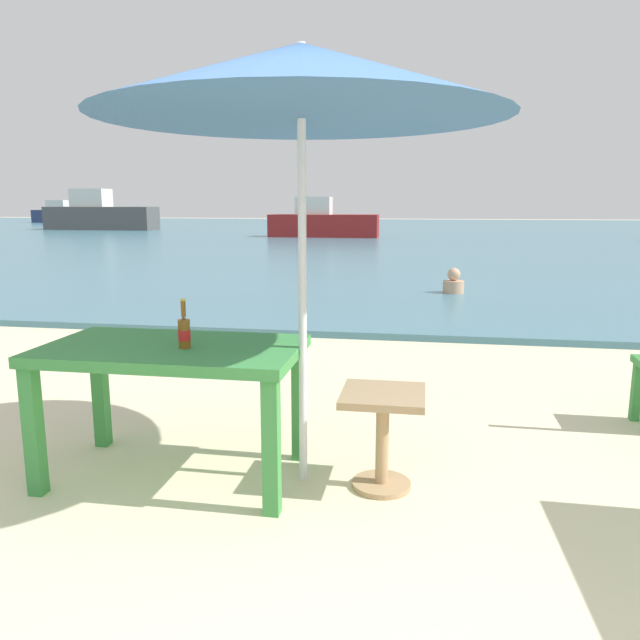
% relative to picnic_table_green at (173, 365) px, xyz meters
% --- Properties ---
extents(sea_water, '(120.00, 50.00, 0.08)m').
position_rel_picnic_table_green_xyz_m(sea_water, '(1.07, 28.68, -0.61)').
color(sea_water, teal).
rests_on(sea_water, ground_plane).
extents(picnic_table_green, '(1.40, 0.80, 0.76)m').
position_rel_picnic_table_green_xyz_m(picnic_table_green, '(0.00, 0.00, 0.00)').
color(picnic_table_green, '#3D8C42').
rests_on(picnic_table_green, ground_plane).
extents(beer_bottle_amber, '(0.07, 0.07, 0.26)m').
position_rel_picnic_table_green_xyz_m(beer_bottle_amber, '(0.10, -0.05, 0.20)').
color(beer_bottle_amber, brown).
rests_on(beer_bottle_amber, picnic_table_green).
extents(patio_umbrella, '(2.10, 2.10, 2.30)m').
position_rel_picnic_table_green_xyz_m(patio_umbrella, '(0.72, 0.07, 1.47)').
color(patio_umbrella, silver).
rests_on(patio_umbrella, ground_plane).
extents(side_table_wood, '(0.44, 0.44, 0.54)m').
position_rel_picnic_table_green_xyz_m(side_table_wood, '(1.16, 0.04, -0.30)').
color(side_table_wood, tan).
rests_on(side_table_wood, ground_plane).
extents(swimmer_person, '(0.34, 0.34, 0.41)m').
position_rel_picnic_table_green_xyz_m(swimmer_person, '(1.83, 7.06, -0.41)').
color(swimmer_person, tan).
rests_on(swimmer_person, sea_water).
extents(boat_cargo_ship, '(6.07, 1.66, 2.21)m').
position_rel_picnic_table_green_xyz_m(boat_cargo_ship, '(-16.33, 28.55, 0.22)').
color(boat_cargo_ship, '#4C4C4C').
rests_on(boat_cargo_ship, sea_water).
extents(boat_fishing_trawler, '(4.56, 1.24, 1.66)m').
position_rel_picnic_table_green_xyz_m(boat_fishing_trawler, '(-25.45, 39.50, 0.03)').
color(boat_fishing_trawler, navy).
rests_on(boat_fishing_trawler, sea_water).
extents(boat_sailboat, '(4.69, 1.28, 1.70)m').
position_rel_picnic_table_green_xyz_m(boat_sailboat, '(-3.05, 23.26, 0.04)').
color(boat_sailboat, maroon).
rests_on(boat_sailboat, sea_water).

